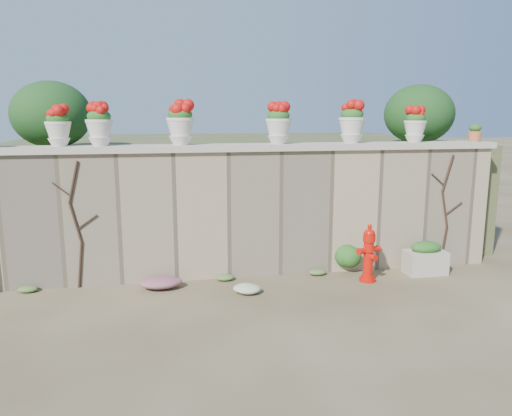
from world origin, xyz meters
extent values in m
plane|color=#4D3D26|center=(0.00, 0.00, 0.00)|extent=(80.00, 80.00, 0.00)
cube|color=tan|center=(0.00, 1.80, 1.00)|extent=(8.00, 0.40, 2.00)
cube|color=beige|center=(0.00, 1.80, 2.05)|extent=(8.10, 0.52, 0.10)
cube|color=#384C23|center=(0.00, 5.00, 1.00)|extent=(9.00, 6.00, 2.00)
ellipsoid|color=#143814|center=(-3.20, 3.00, 2.55)|extent=(1.30, 1.30, 1.10)
ellipsoid|color=#143814|center=(3.40, 3.00, 2.55)|extent=(1.30, 1.30, 1.10)
cylinder|color=black|center=(-2.66, 1.58, 0.35)|extent=(0.12, 0.04, 0.70)
cylinder|color=black|center=(-2.69, 1.58, 1.00)|extent=(0.17, 0.04, 0.61)
cylinder|color=black|center=(-2.67, 1.58, 1.60)|extent=(0.18, 0.04, 0.61)
cylinder|color=black|center=(-2.52, 1.58, 1.00)|extent=(0.30, 0.02, 0.22)
cylinder|color=black|center=(-2.85, 1.58, 1.50)|extent=(0.25, 0.02, 0.21)
cylinder|color=black|center=(3.24, 1.58, 0.35)|extent=(0.12, 0.04, 0.70)
cylinder|color=black|center=(3.22, 1.58, 1.00)|extent=(0.17, 0.04, 0.61)
cylinder|color=black|center=(3.23, 1.58, 1.60)|extent=(0.18, 0.04, 0.61)
cylinder|color=black|center=(3.38, 1.58, 1.00)|extent=(0.30, 0.02, 0.22)
cylinder|color=black|center=(3.05, 1.58, 1.50)|extent=(0.25, 0.02, 0.21)
cylinder|color=red|center=(1.68, 1.09, 0.02)|extent=(0.26, 0.26, 0.05)
cylinder|color=red|center=(1.68, 1.09, 0.36)|extent=(0.16, 0.16, 0.57)
cylinder|color=red|center=(1.68, 1.09, 0.50)|extent=(0.19, 0.19, 0.04)
cylinder|color=red|center=(1.68, 1.09, 0.69)|extent=(0.19, 0.19, 0.11)
ellipsoid|color=red|center=(1.68, 1.09, 0.78)|extent=(0.17, 0.17, 0.13)
cylinder|color=red|center=(1.68, 1.09, 0.86)|extent=(0.06, 0.06, 0.09)
cylinder|color=red|center=(1.56, 1.05, 0.50)|extent=(0.15, 0.13, 0.09)
cylinder|color=red|center=(1.80, 1.13, 0.50)|extent=(0.15, 0.13, 0.09)
cylinder|color=red|center=(1.72, 0.99, 0.41)|extent=(0.11, 0.11, 0.08)
cube|color=beige|center=(2.75, 1.27, 0.19)|extent=(0.65, 0.38, 0.38)
ellipsoid|color=#1E5119|center=(2.75, 1.27, 0.44)|extent=(0.50, 0.30, 0.19)
ellipsoid|color=#1E5119|center=(1.59, 1.55, 0.30)|extent=(0.64, 0.58, 0.61)
ellipsoid|color=#BD257C|center=(-1.54, 1.32, 0.11)|extent=(0.84, 0.56, 0.22)
ellipsoid|color=white|center=(-0.30, 0.91, 0.08)|extent=(0.45, 0.36, 0.16)
ellipsoid|color=#1E5119|center=(-2.87, 1.80, 2.50)|extent=(0.32, 0.32, 0.19)
ellipsoid|color=red|center=(-2.87, 1.80, 2.58)|extent=(0.28, 0.28, 0.20)
ellipsoid|color=#1E5119|center=(-2.29, 1.80, 2.53)|extent=(0.34, 0.34, 0.21)
ellipsoid|color=red|center=(-2.29, 1.80, 2.61)|extent=(0.30, 0.30, 0.21)
ellipsoid|color=#1E5119|center=(-1.11, 1.80, 2.55)|extent=(0.36, 0.36, 0.22)
ellipsoid|color=red|center=(-1.11, 1.80, 2.65)|extent=(0.32, 0.32, 0.23)
ellipsoid|color=#1E5119|center=(0.40, 1.80, 2.53)|extent=(0.35, 0.35, 0.21)
ellipsoid|color=red|center=(0.40, 1.80, 2.62)|extent=(0.30, 0.30, 0.22)
ellipsoid|color=#1E5119|center=(1.61, 1.80, 2.55)|extent=(0.36, 0.36, 0.22)
ellipsoid|color=red|center=(1.61, 1.80, 2.64)|extent=(0.32, 0.32, 0.23)
ellipsoid|color=#1E5119|center=(2.71, 1.80, 2.49)|extent=(0.31, 0.31, 0.19)
ellipsoid|color=red|center=(2.71, 1.80, 2.57)|extent=(0.28, 0.28, 0.20)
ellipsoid|color=#1E5119|center=(3.80, 1.80, 2.32)|extent=(0.20, 0.20, 0.14)
camera|label=1|loc=(-1.34, -5.90, 2.60)|focal=35.00mm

